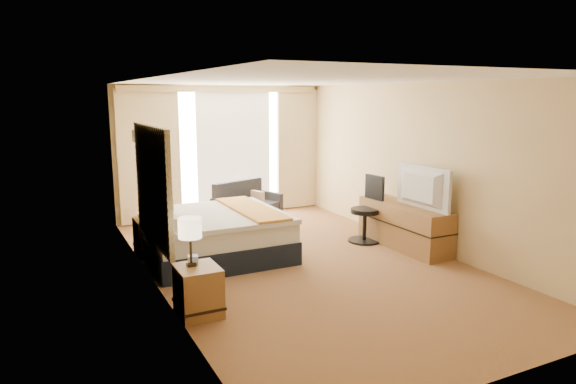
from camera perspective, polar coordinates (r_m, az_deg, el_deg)
name	(u,v)px	position (r m, az deg, el deg)	size (l,w,h in m)	color
floor	(303,263)	(7.53, 1.64, -7.88)	(4.20, 7.00, 0.02)	#5D211A
ceiling	(304,80)	(7.14, 1.75, 12.31)	(4.20, 7.00, 0.02)	white
wall_back	(221,151)	(10.41, -7.45, 4.55)	(4.20, 0.02, 2.60)	#DCB986
wall_front	(507,234)	(4.51, 23.19, -4.26)	(4.20, 0.02, 2.60)	#DCB986
wall_left	(152,186)	(6.51, -14.83, 0.63)	(0.02, 7.00, 2.60)	#DCB986
wall_right	(420,166)	(8.41, 14.43, 2.85)	(0.02, 7.00, 2.60)	#DCB986
headboard	(152,185)	(6.72, -14.84, 0.76)	(0.06, 1.85, 1.50)	black
nightstand_left	(198,291)	(5.85, -9.96, -10.74)	(0.45, 0.52, 0.55)	brown
nightstand_right	(151,236)	(8.17, -15.00, -4.75)	(0.45, 0.52, 0.55)	brown
media_dresser	(404,226)	(8.41, 12.74, -3.66)	(0.50, 1.80, 0.70)	brown
window	(233,150)	(10.47, -6.10, 4.72)	(2.30, 0.02, 2.30)	white
curtains	(223,146)	(10.30, -7.27, 5.09)	(4.12, 0.19, 2.56)	beige
bed	(214,234)	(7.76, -8.21, -4.69)	(2.00, 1.82, 0.97)	black
loveseat	(246,209)	(9.81, -4.65, -1.93)	(1.42, 1.08, 0.79)	maroon
floor_lamp	(140,163)	(8.80, -16.16, 3.11)	(0.23, 0.23, 1.84)	black
desk_chair	(368,212)	(8.60, 8.84, -2.25)	(0.53, 0.53, 1.10)	black
lamp_left	(190,229)	(5.68, -10.84, -4.06)	(0.26, 0.26, 0.54)	black
lamp_right	(149,191)	(8.03, -15.19, 0.08)	(0.26, 0.26, 0.54)	black
tissue_box	(193,260)	(5.83, -10.52, -7.44)	(0.11, 0.11, 0.10)	#94AEE5
telephone	(151,217)	(8.05, -14.96, -2.67)	(0.19, 0.15, 0.07)	black
television	(417,188)	(7.99, 14.17, 0.47)	(1.13, 0.15, 0.65)	black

